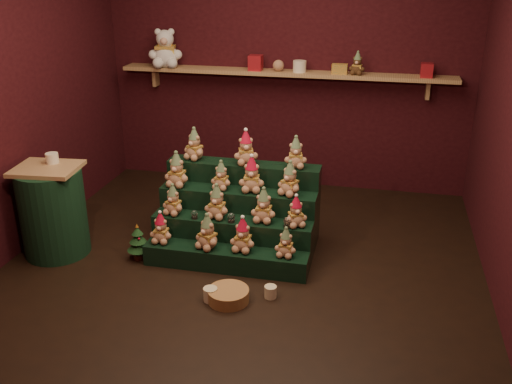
% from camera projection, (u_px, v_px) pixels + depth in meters
% --- Properties ---
extents(ground, '(4.00, 4.00, 0.00)m').
position_uv_depth(ground, '(244.00, 264.00, 4.90)').
color(ground, black).
rests_on(ground, ground).
extents(back_wall, '(4.00, 0.10, 2.80)m').
position_uv_depth(back_wall, '(287.00, 61.00, 6.22)').
color(back_wall, black).
rests_on(back_wall, ground).
extents(front_wall, '(4.00, 0.10, 2.80)m').
position_uv_depth(front_wall, '(130.00, 212.00, 2.52)').
color(front_wall, black).
rests_on(front_wall, ground).
extents(left_wall, '(0.10, 4.00, 2.80)m').
position_uv_depth(left_wall, '(5.00, 92.00, 4.78)').
color(left_wall, black).
rests_on(left_wall, ground).
extents(back_shelf, '(3.60, 0.26, 0.24)m').
position_uv_depth(back_shelf, '(284.00, 73.00, 6.10)').
color(back_shelf, tan).
rests_on(back_shelf, ground).
extents(riser_tier_front, '(1.40, 0.22, 0.18)m').
position_uv_depth(riser_tier_front, '(226.00, 259.00, 4.80)').
color(riser_tier_front, black).
rests_on(riser_tier_front, ground).
extents(riser_tier_midfront, '(1.40, 0.22, 0.36)m').
position_uv_depth(riser_tier_midfront, '(232.00, 238.00, 4.97)').
color(riser_tier_midfront, black).
rests_on(riser_tier_midfront, ground).
extents(riser_tier_midback, '(1.40, 0.22, 0.54)m').
position_uv_depth(riser_tier_midback, '(238.00, 218.00, 5.13)').
color(riser_tier_midback, black).
rests_on(riser_tier_midback, ground).
extents(riser_tier_back, '(1.40, 0.22, 0.72)m').
position_uv_depth(riser_tier_back, '(244.00, 199.00, 5.30)').
color(riser_tier_back, black).
rests_on(riser_tier_back, ground).
extents(teddy_0, '(0.19, 0.17, 0.27)m').
position_uv_depth(teddy_0, '(161.00, 228.00, 4.84)').
color(teddy_0, tan).
rests_on(teddy_0, riser_tier_front).
extents(teddy_1, '(0.28, 0.27, 0.30)m').
position_uv_depth(teddy_1, '(207.00, 232.00, 4.74)').
color(teddy_1, tan).
rests_on(teddy_1, riser_tier_front).
extents(teddy_2, '(0.23, 0.21, 0.29)m').
position_uv_depth(teddy_2, '(243.00, 235.00, 4.70)').
color(teddy_2, tan).
rests_on(teddy_2, riser_tier_front).
extents(teddy_3, '(0.19, 0.18, 0.25)m').
position_uv_depth(teddy_3, '(286.00, 242.00, 4.62)').
color(teddy_3, tan).
rests_on(teddy_3, riser_tier_front).
extents(teddy_4, '(0.23, 0.21, 0.27)m').
position_uv_depth(teddy_4, '(173.00, 200.00, 4.95)').
color(teddy_4, tan).
rests_on(teddy_4, riser_tier_midfront).
extents(teddy_5, '(0.24, 0.22, 0.30)m').
position_uv_depth(teddy_5, '(217.00, 202.00, 4.87)').
color(teddy_5, tan).
rests_on(teddy_5, riser_tier_midfront).
extents(teddy_6, '(0.22, 0.20, 0.30)m').
position_uv_depth(teddy_6, '(264.00, 205.00, 4.80)').
color(teddy_6, tan).
rests_on(teddy_6, riser_tier_midfront).
extents(teddy_7, '(0.25, 0.24, 0.26)m').
position_uv_depth(teddy_7, '(296.00, 211.00, 4.73)').
color(teddy_7, tan).
rests_on(teddy_7, riser_tier_midfront).
extents(teddy_8, '(0.24, 0.22, 0.31)m').
position_uv_depth(teddy_8, '(177.00, 169.00, 5.07)').
color(teddy_8, tan).
rests_on(teddy_8, riser_tier_midback).
extents(teddy_9, '(0.20, 0.19, 0.25)m').
position_uv_depth(teddy_9, '(221.00, 175.00, 5.01)').
color(teddy_9, tan).
rests_on(teddy_9, riser_tier_midback).
extents(teddy_10, '(0.24, 0.22, 0.31)m').
position_uv_depth(teddy_10, '(252.00, 174.00, 4.95)').
color(teddy_10, tan).
rests_on(teddy_10, riser_tier_midback).
extents(teddy_11, '(0.28, 0.27, 0.30)m').
position_uv_depth(teddy_11, '(290.00, 179.00, 4.88)').
color(teddy_11, tan).
rests_on(teddy_11, riser_tier_midback).
extents(teddy_12, '(0.26, 0.25, 0.29)m').
position_uv_depth(teddy_12, '(194.00, 144.00, 5.21)').
color(teddy_12, tan).
rests_on(teddy_12, riser_tier_back).
extents(teddy_13, '(0.27, 0.25, 0.30)m').
position_uv_depth(teddy_13, '(246.00, 148.00, 5.08)').
color(teddy_13, tan).
rests_on(teddy_13, riser_tier_back).
extents(teddy_14, '(0.23, 0.21, 0.28)m').
position_uv_depth(teddy_14, '(296.00, 152.00, 5.00)').
color(teddy_14, tan).
rests_on(teddy_14, riser_tier_back).
extents(snow_globe_a, '(0.06, 0.06, 0.08)m').
position_uv_depth(snow_globe_a, '(194.00, 214.00, 4.89)').
color(snow_globe_a, black).
rests_on(snow_globe_a, riser_tier_midfront).
extents(snow_globe_b, '(0.06, 0.06, 0.09)m').
position_uv_depth(snow_globe_b, '(231.00, 217.00, 4.83)').
color(snow_globe_b, black).
rests_on(snow_globe_b, riser_tier_midfront).
extents(snow_globe_c, '(0.07, 0.07, 0.09)m').
position_uv_depth(snow_globe_c, '(288.00, 222.00, 4.73)').
color(snow_globe_c, black).
rests_on(snow_globe_c, riser_tier_midfront).
extents(side_table, '(0.57, 0.56, 0.81)m').
position_uv_depth(side_table, '(53.00, 211.00, 4.95)').
color(side_table, tan).
rests_on(side_table, ground).
extents(table_ornament, '(0.11, 0.11, 0.09)m').
position_uv_depth(table_ornament, '(52.00, 158.00, 4.87)').
color(table_ornament, beige).
rests_on(table_ornament, side_table).
extents(mini_christmas_tree, '(0.20, 0.20, 0.34)m').
position_uv_depth(mini_christmas_tree, '(138.00, 242.00, 4.93)').
color(mini_christmas_tree, '#412817').
rests_on(mini_christmas_tree, ground).
extents(mug_left, '(0.11, 0.11, 0.11)m').
position_uv_depth(mug_left, '(210.00, 294.00, 4.36)').
color(mug_left, beige).
rests_on(mug_left, ground).
extents(mug_right, '(0.10, 0.10, 0.10)m').
position_uv_depth(mug_right, '(271.00, 292.00, 4.41)').
color(mug_right, beige).
rests_on(mug_right, ground).
extents(wicker_basket, '(0.39, 0.39, 0.10)m').
position_uv_depth(wicker_basket, '(228.00, 295.00, 4.36)').
color(wicker_basket, '#A77A43').
rests_on(wicker_basket, ground).
extents(white_bear, '(0.44, 0.41, 0.52)m').
position_uv_depth(white_bear, '(165.00, 43.00, 6.23)').
color(white_bear, white).
rests_on(white_bear, back_shelf).
extents(brown_bear, '(0.18, 0.17, 0.23)m').
position_uv_depth(brown_bear, '(357.00, 63.00, 5.86)').
color(brown_bear, '#472C17').
rests_on(brown_bear, back_shelf).
extents(gift_tin_red_a, '(0.14, 0.14, 0.16)m').
position_uv_depth(gift_tin_red_a, '(256.00, 63.00, 6.10)').
color(gift_tin_red_a, '#AA1A22').
rests_on(gift_tin_red_a, back_shelf).
extents(gift_tin_cream, '(0.14, 0.14, 0.12)m').
position_uv_depth(gift_tin_cream, '(300.00, 66.00, 6.01)').
color(gift_tin_cream, beige).
rests_on(gift_tin_cream, back_shelf).
extents(gift_tin_red_b, '(0.12, 0.12, 0.14)m').
position_uv_depth(gift_tin_red_b, '(427.00, 70.00, 5.74)').
color(gift_tin_red_b, '#AA1A22').
rests_on(gift_tin_red_b, back_shelf).
extents(shelf_plush_ball, '(0.12, 0.12, 0.12)m').
position_uv_depth(shelf_plush_ball, '(278.00, 66.00, 6.05)').
color(shelf_plush_ball, tan).
rests_on(shelf_plush_ball, back_shelf).
extents(scarf_gift_box, '(0.16, 0.10, 0.10)m').
position_uv_depth(scarf_gift_box, '(340.00, 69.00, 5.93)').
color(scarf_gift_box, orange).
rests_on(scarf_gift_box, back_shelf).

